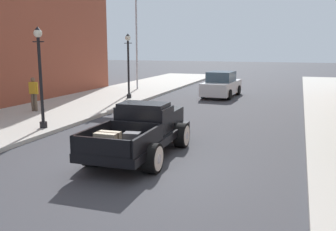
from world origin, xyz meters
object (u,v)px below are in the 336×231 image
hotrod_truck_black (143,130)px  street_lamp_far (128,61)px  pedestrian_sidewalk_left (34,92)px  flagpole (139,10)px  street_lamp_near (40,70)px  car_background_white (221,85)px

hotrod_truck_black → street_lamp_far: bearing=117.3°
pedestrian_sidewalk_left → street_lamp_far: size_ratio=0.43×
street_lamp_far → flagpole: flagpole is taller
street_lamp_near → flagpole: (-1.74, 13.45, 3.39)m
car_background_white → street_lamp_near: (-4.55, -12.26, 1.62)m
street_lamp_far → flagpole: size_ratio=0.42×
flagpole → pedestrian_sidewalk_left: bearing=-95.9°
car_background_white → street_lamp_far: size_ratio=1.14×
hotrod_truck_black → street_lamp_near: bearing=162.7°
car_background_white → flagpole: 8.12m
hotrod_truck_black → car_background_white: car_background_white is taller
car_background_white → street_lamp_near: size_ratio=1.14×
hotrod_truck_black → pedestrian_sidewalk_left: pedestrian_sidewalk_left is taller
car_background_white → pedestrian_sidewalk_left: pedestrian_sidewalk_left is taller
street_lamp_near → flagpole: bearing=97.3°
street_lamp_far → pedestrian_sidewalk_left: bearing=-112.0°
street_lamp_near → street_lamp_far: same height
pedestrian_sidewalk_left → street_lamp_far: street_lamp_far is taller
hotrod_truck_black → pedestrian_sidewalk_left: (-7.66, 4.53, 0.33)m
hotrod_truck_black → street_lamp_far: (-5.32, 10.32, 1.63)m
car_background_white → flagpole: size_ratio=0.48×
street_lamp_far → flagpole: bearing=105.3°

